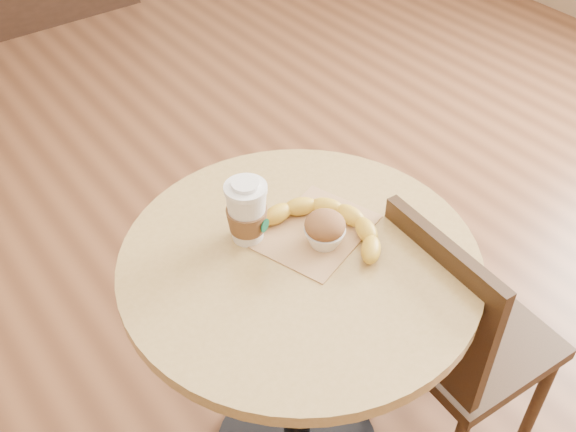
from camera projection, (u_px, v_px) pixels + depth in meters
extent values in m
cylinder|color=black|center=(298.00, 368.00, 1.59)|extent=(0.07, 0.07, 0.72)
cylinder|color=#AA8A4E|center=(300.00, 262.00, 1.36)|extent=(0.73, 0.73, 0.03)
cube|color=#332111|center=(469.00, 337.00, 1.64)|extent=(0.37, 0.37, 0.04)
cylinder|color=#332111|center=(538.00, 399.00, 1.74)|extent=(0.03, 0.03, 0.39)
cylinder|color=#332111|center=(457.00, 323.00, 1.92)|extent=(0.03, 0.03, 0.39)
cylinder|color=#332111|center=(375.00, 371.00, 1.80)|extent=(0.03, 0.03, 0.39)
cube|color=#332111|center=(433.00, 305.00, 1.43)|extent=(0.05, 0.33, 0.37)
cube|color=tan|center=(317.00, 231.00, 1.40)|extent=(0.29, 0.25, 0.00)
cylinder|color=white|center=(245.00, 189.00, 1.30)|extent=(0.09, 0.09, 0.01)
cylinder|color=white|center=(245.00, 185.00, 1.30)|extent=(0.05, 0.05, 0.01)
cylinder|color=#07482C|center=(265.00, 226.00, 1.34)|extent=(0.03, 0.01, 0.03)
ellipsoid|color=brown|center=(325.00, 225.00, 1.34)|extent=(0.08, 0.08, 0.05)
ellipsoid|color=beige|center=(325.00, 219.00, 1.33)|extent=(0.03, 0.03, 0.02)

